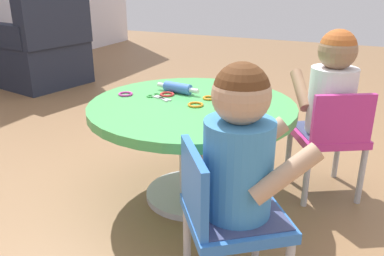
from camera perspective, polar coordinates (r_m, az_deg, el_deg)
name	(u,v)px	position (r m, az deg, el deg)	size (l,w,h in m)	color
ground_plane	(192,196)	(1.98, 0.00, -9.63)	(10.00, 10.00, 0.00)	olive
craft_table	(192,126)	(1.82, 0.00, 0.32)	(0.92, 0.92, 0.47)	silver
child_chair_left	(225,216)	(1.29, 4.72, -12.34)	(0.42, 0.42, 0.54)	#B7B7BC
seated_child_left	(240,149)	(1.19, 6.89, -2.93)	(0.42, 0.44, 0.51)	#3F4772
child_chair_right	(330,136)	(1.97, 18.96, -1.08)	(0.41, 0.41, 0.54)	#B7B7BC
seated_child_right	(332,87)	(1.94, 19.29, 5.56)	(0.43, 0.40, 0.51)	#3F4772
armchair_dark	(42,53)	(4.11, -20.44, 9.97)	(0.82, 0.84, 0.85)	#232838
rolling_pin	(178,88)	(1.94, -2.05, 5.71)	(0.07, 0.23, 0.05)	#3F72CC
craft_scissors	(157,97)	(1.88, -4.97, 4.46)	(0.10, 0.14, 0.01)	silver
playdough_blob_0	(237,111)	(1.66, 6.44, 2.47)	(0.16, 0.16, 0.02)	#8CCCF2
cookie_cutter_0	(167,94)	(1.91, -3.56, 4.80)	(0.07, 0.07, 0.01)	red
cookie_cutter_1	(126,94)	(1.93, -9.41, 4.79)	(0.07, 0.07, 0.01)	#D83FA5
cookie_cutter_2	(196,105)	(1.75, 0.50, 3.33)	(0.07, 0.07, 0.01)	orange
cookie_cutter_3	(209,98)	(1.85, 2.42, 4.28)	(0.06, 0.06, 0.01)	orange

